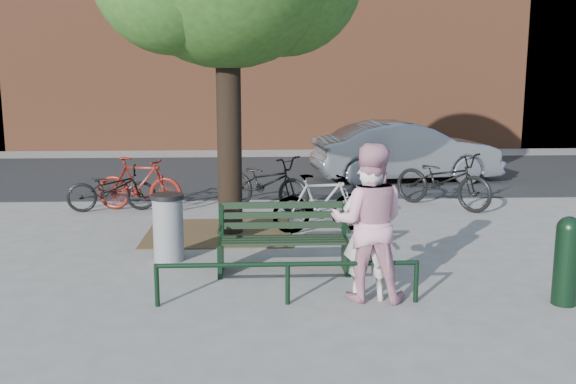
{
  "coord_description": "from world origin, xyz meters",
  "views": [
    {
      "loc": [
        -0.32,
        -8.27,
        2.64
      ],
      "look_at": [
        0.11,
        1.0,
        0.92
      ],
      "focal_mm": 40.0,
      "sensor_mm": 36.0,
      "label": 1
    }
  ],
  "objects_px": {
    "person_left": "(368,232)",
    "bicycle_c": "(266,183)",
    "parked_car": "(406,152)",
    "person_right": "(368,222)",
    "bollard": "(567,258)",
    "litter_bin": "(168,227)",
    "park_bench": "(283,237)"
  },
  "relations": [
    {
      "from": "bollard",
      "to": "litter_bin",
      "type": "relative_size",
      "value": 1.08
    },
    {
      "from": "person_left",
      "to": "park_bench",
      "type": "bearing_deg",
      "value": -37.79
    },
    {
      "from": "bollard",
      "to": "bicycle_c",
      "type": "bearing_deg",
      "value": 122.25
    },
    {
      "from": "person_left",
      "to": "litter_bin",
      "type": "xyz_separation_m",
      "value": [
        -2.57,
        1.71,
        -0.33
      ]
    },
    {
      "from": "parked_car",
      "to": "litter_bin",
      "type": "bearing_deg",
      "value": 136.16
    },
    {
      "from": "park_bench",
      "to": "person_right",
      "type": "relative_size",
      "value": 0.94
    },
    {
      "from": "person_right",
      "to": "parked_car",
      "type": "bearing_deg",
      "value": -95.75
    },
    {
      "from": "park_bench",
      "to": "parked_car",
      "type": "bearing_deg",
      "value": 65.27
    },
    {
      "from": "person_left",
      "to": "bollard",
      "type": "bearing_deg",
      "value": -175.36
    },
    {
      "from": "person_right",
      "to": "person_left",
      "type": "bearing_deg",
      "value": -0.0
    },
    {
      "from": "person_right",
      "to": "bollard",
      "type": "bearing_deg",
      "value": -177.42
    },
    {
      "from": "park_bench",
      "to": "person_right",
      "type": "bearing_deg",
      "value": -49.92
    },
    {
      "from": "park_bench",
      "to": "person_right",
      "type": "distance_m",
      "value": 1.54
    },
    {
      "from": "park_bench",
      "to": "bicycle_c",
      "type": "height_order",
      "value": "bicycle_c"
    },
    {
      "from": "park_bench",
      "to": "bollard",
      "type": "relative_size",
      "value": 1.67
    },
    {
      "from": "parked_car",
      "to": "bicycle_c",
      "type": "bearing_deg",
      "value": 125.45
    },
    {
      "from": "litter_bin",
      "to": "parked_car",
      "type": "relative_size",
      "value": 0.21
    },
    {
      "from": "park_bench",
      "to": "parked_car",
      "type": "relative_size",
      "value": 0.39
    },
    {
      "from": "person_right",
      "to": "parked_car",
      "type": "relative_size",
      "value": 0.41
    },
    {
      "from": "person_right",
      "to": "park_bench",
      "type": "bearing_deg",
      "value": -39.85
    },
    {
      "from": "person_left",
      "to": "litter_bin",
      "type": "distance_m",
      "value": 3.1
    },
    {
      "from": "bicycle_c",
      "to": "bollard",
      "type": "bearing_deg",
      "value": -109.22
    },
    {
      "from": "park_bench",
      "to": "bicycle_c",
      "type": "relative_size",
      "value": 0.85
    },
    {
      "from": "person_left",
      "to": "bicycle_c",
      "type": "relative_size",
      "value": 0.79
    },
    {
      "from": "bollard",
      "to": "litter_bin",
      "type": "xyz_separation_m",
      "value": [
        -4.82,
        2.0,
        -0.07
      ]
    },
    {
      "from": "litter_bin",
      "to": "bicycle_c",
      "type": "xyz_separation_m",
      "value": [
        1.42,
        3.38,
        0.05
      ]
    },
    {
      "from": "person_left",
      "to": "litter_bin",
      "type": "relative_size",
      "value": 1.7
    },
    {
      "from": "person_left",
      "to": "bicycle_c",
      "type": "bearing_deg",
      "value": -65.19
    },
    {
      "from": "person_right",
      "to": "bollard",
      "type": "distance_m",
      "value": 2.3
    },
    {
      "from": "person_right",
      "to": "parked_car",
      "type": "distance_m",
      "value": 8.61
    },
    {
      "from": "person_left",
      "to": "bicycle_c",
      "type": "xyz_separation_m",
      "value": [
        -1.14,
        5.08,
        -0.28
      ]
    },
    {
      "from": "park_bench",
      "to": "bollard",
      "type": "xyz_separation_m",
      "value": [
        3.2,
        -1.42,
        0.08
      ]
    }
  ]
}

